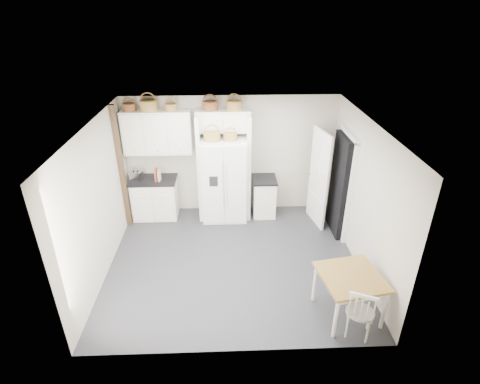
{
  "coord_description": "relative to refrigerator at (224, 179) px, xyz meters",
  "views": [
    {
      "loc": [
        -0.1,
        -5.58,
        4.33
      ],
      "look_at": [
        0.14,
        0.4,
        1.23
      ],
      "focal_mm": 28.0,
      "sensor_mm": 36.0,
      "label": 1
    }
  ],
  "objects": [
    {
      "name": "cookbook_red",
      "position": [
        -1.43,
        -0.02,
        0.13
      ],
      "size": [
        0.05,
        0.18,
        0.27
      ],
      "primitive_type": "cube",
      "rotation": [
        0.0,
        0.0,
        -0.04
      ],
      "color": "maroon",
      "rests_on": "counter_left"
    },
    {
      "name": "ceiling",
      "position": [
        0.15,
        -1.64,
        1.69
      ],
      "size": [
        4.5,
        4.5,
        0.0
      ],
      "primitive_type": "plane",
      "color": "white",
      "rests_on": "wall_back"
    },
    {
      "name": "refrigerator",
      "position": [
        0.0,
        0.0,
        0.0
      ],
      "size": [
        0.94,
        0.75,
        1.81
      ],
      "primitive_type": "cube",
      "color": "white",
      "rests_on": "floor"
    },
    {
      "name": "trim_post",
      "position": [
        -2.05,
        -0.29,
        0.39
      ],
      "size": [
        0.09,
        0.09,
        2.6
      ],
      "primitive_type": "cube",
      "color": "#402A19",
      "rests_on": "floor"
    },
    {
      "name": "fridge_panel_left",
      "position": [
        -0.51,
        0.06,
        0.24
      ],
      "size": [
        0.08,
        0.6,
        2.3
      ],
      "primitive_type": "cube",
      "color": "white",
      "rests_on": "floor"
    },
    {
      "name": "counter_right",
      "position": [
        0.87,
        0.06,
        -0.05
      ],
      "size": [
        0.51,
        0.61,
        0.04
      ],
      "primitive_type": "cube",
      "color": "black",
      "rests_on": "base_cab_right"
    },
    {
      "name": "floor",
      "position": [
        0.15,
        -1.64,
        -0.91
      ],
      "size": [
        4.5,
        4.5,
        0.0
      ],
      "primitive_type": "plane",
      "color": "#2D2D2F",
      "rests_on": "ground"
    },
    {
      "name": "toaster",
      "position": [
        -1.87,
        0.06,
        0.09
      ],
      "size": [
        0.3,
        0.23,
        0.19
      ],
      "primitive_type": "cube",
      "rotation": [
        0.0,
        0.0,
        -0.34
      ],
      "color": "silver",
      "rests_on": "counter_left"
    },
    {
      "name": "base_cab_right",
      "position": [
        0.87,
        0.06,
        -0.49
      ],
      "size": [
        0.47,
        0.57,
        0.83
      ],
      "primitive_type": "cube",
      "color": "white",
      "rests_on": "floor"
    },
    {
      "name": "fridge_panel_right",
      "position": [
        0.51,
        0.06,
        0.24
      ],
      "size": [
        0.08,
        0.6,
        2.3
      ],
      "primitive_type": "cube",
      "color": "white",
      "rests_on": "floor"
    },
    {
      "name": "wall_right",
      "position": [
        2.4,
        -1.64,
        0.39
      ],
      "size": [
        0.0,
        4.0,
        4.0
      ],
      "primitive_type": "plane",
      "rotation": [
        1.57,
        0.0,
        -1.57
      ],
      "color": "#B7B3AC",
      "rests_on": "floor"
    },
    {
      "name": "base_cab_left",
      "position": [
        -1.52,
        0.06,
        -0.47
      ],
      "size": [
        0.94,
        0.59,
        0.87
      ],
      "primitive_type": "cube",
      "color": "white",
      "rests_on": "floor"
    },
    {
      "name": "dining_table",
      "position": [
        1.85,
        -3.0,
        -0.54
      ],
      "size": [
        1.02,
        1.02,
        0.73
      ],
      "primitive_type": "cube",
      "rotation": [
        0.0,
        0.0,
        0.18
      ],
      "color": "brown",
      "rests_on": "floor"
    },
    {
      "name": "counter_left",
      "position": [
        -1.52,
        0.06,
        -0.02
      ],
      "size": [
        0.98,
        0.63,
        0.04
      ],
      "primitive_type": "cube",
      "color": "black",
      "rests_on": "base_cab_left"
    },
    {
      "name": "windsor_chair",
      "position": [
        1.9,
        -3.39,
        -0.5
      ],
      "size": [
        0.51,
        0.49,
        0.81
      ],
      "primitive_type": "cube",
      "rotation": [
        0.0,
        0.0,
        -0.4
      ],
      "color": "white",
      "rests_on": "floor"
    },
    {
      "name": "basket_fridge_b",
      "position": [
        0.14,
        -0.1,
        0.98
      ],
      "size": [
        0.27,
        0.27,
        0.15
      ],
      "primitive_type": "cylinder",
      "color": "olive",
      "rests_on": "refrigerator"
    },
    {
      "name": "door_slab",
      "position": [
        1.95,
        -0.3,
        0.12
      ],
      "size": [
        0.21,
        0.79,
        2.05
      ],
      "primitive_type": "cube",
      "rotation": [
        0.0,
        0.0,
        -1.36
      ],
      "color": "white",
      "rests_on": "floor"
    },
    {
      "name": "basket_fridge_a",
      "position": [
        -0.23,
        -0.1,
        0.99
      ],
      "size": [
        0.33,
        0.33,
        0.18
      ],
      "primitive_type": "cylinder",
      "color": "olive",
      "rests_on": "refrigerator"
    },
    {
      "name": "bridge_cabinet",
      "position": [
        -0.0,
        0.19,
        1.22
      ],
      "size": [
        1.12,
        0.34,
        0.45
      ],
      "primitive_type": "cube",
      "color": "white",
      "rests_on": "wall_back"
    },
    {
      "name": "basket_bridge_b",
      "position": [
        0.22,
        0.19,
        1.54
      ],
      "size": [
        0.32,
        0.32,
        0.18
      ],
      "primitive_type": "cylinder",
      "color": "olive",
      "rests_on": "bridge_cabinet"
    },
    {
      "name": "basket_bridge_a",
      "position": [
        -0.25,
        0.19,
        1.53
      ],
      "size": [
        0.31,
        0.31,
        0.18
      ],
      "primitive_type": "cylinder",
      "color": "brown",
      "rests_on": "bridge_cabinet"
    },
    {
      "name": "wall_back",
      "position": [
        0.15,
        0.36,
        0.39
      ],
      "size": [
        4.5,
        0.0,
        4.5
      ],
      "primitive_type": "plane",
      "rotation": [
        1.57,
        0.0,
        0.0
      ],
      "color": "#B7B3AC",
      "rests_on": "floor"
    },
    {
      "name": "basket_upper_b",
      "position": [
        -1.47,
        0.19,
        1.55
      ],
      "size": [
        0.35,
        0.35,
        0.2
      ],
      "primitive_type": "cylinder",
      "color": "olive",
      "rests_on": "upper_cabinet"
    },
    {
      "name": "cookbook_cream",
      "position": [
        -1.37,
        -0.02,
        0.11
      ],
      "size": [
        0.05,
        0.15,
        0.22
      ],
      "primitive_type": "cube",
      "rotation": [
        0.0,
        0.0,
        -0.11
      ],
      "color": "beige",
      "rests_on": "counter_left"
    },
    {
      "name": "upper_cabinet",
      "position": [
        -1.35,
        0.19,
        0.99
      ],
      "size": [
        1.4,
        0.34,
        0.9
      ],
      "primitive_type": "cube",
      "color": "white",
      "rests_on": "wall_back"
    },
    {
      "name": "basket_upper_c",
      "position": [
        -1.03,
        0.19,
        1.51
      ],
      "size": [
        0.23,
        0.23,
        0.14
      ],
      "primitive_type": "cylinder",
      "color": "olive",
      "rests_on": "upper_cabinet"
    },
    {
      "name": "doorway_void",
      "position": [
        2.31,
        -0.64,
        0.12
      ],
      "size": [
        0.18,
        0.85,
        2.05
      ],
      "primitive_type": "cube",
      "color": "black",
      "rests_on": "floor"
    },
    {
      "name": "basket_upper_a",
      "position": [
        -1.85,
        0.19,
        1.52
      ],
      "size": [
        0.26,
        0.26,
        0.15
      ],
      "primitive_type": "cylinder",
      "color": "brown",
      "rests_on": "upper_cabinet"
    },
    {
      "name": "wall_left",
      "position": [
        -2.1,
        -1.64,
        0.39
      ],
      "size": [
        0.0,
        4.0,
        4.0
      ],
      "primitive_type": "plane",
      "rotation": [
        1.57,
        0.0,
        1.57
      ],
      "color": "#B7B3AC",
      "rests_on": "floor"
    }
  ]
}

